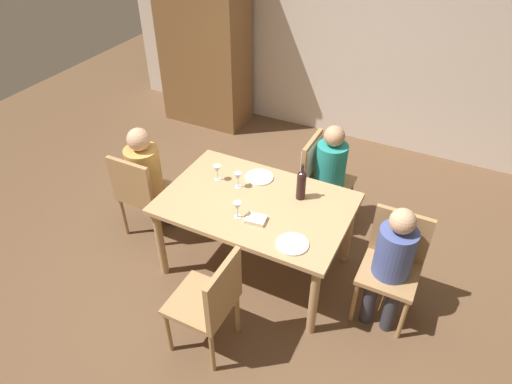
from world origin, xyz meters
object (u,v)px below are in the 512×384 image
chair_left_end (141,191)px  person_woman_host (147,173)px  armoire_cabinet (204,41)px  dining_table (256,210)px  wine_glass_near_left (238,177)px  person_man_guest (393,259)px  person_man_bearded (333,170)px  dinner_plate_guest_left (259,177)px  wine_glass_centre (217,170)px  wine_bottle_tall_green (301,184)px  chair_far_right (318,170)px  chair_near (211,300)px  dinner_plate_host (292,244)px  chair_right_end (393,259)px  wine_glass_near_right (237,207)px

chair_left_end → person_woman_host: size_ratio=0.80×
armoire_cabinet → dining_table: armoire_cabinet is taller
person_woman_host → wine_glass_near_left: 0.96m
dining_table → person_man_guest: person_man_guest is taller
person_man_bearded → dinner_plate_guest_left: person_man_bearded is taller
chair_left_end → wine_glass_near_left: size_ratio=6.17×
wine_glass_centre → dinner_plate_guest_left: bearing=31.0°
person_woman_host → dinner_plate_guest_left: (1.03, 0.29, 0.10)m
wine_glass_near_left → wine_bottle_tall_green: bearing=10.8°
dining_table → chair_far_right: bearing=75.8°
chair_near → wine_bottle_tall_green: 1.18m
person_man_guest → dinner_plate_host: person_man_guest is taller
person_man_guest → wine_glass_centre: person_man_guest is taller
chair_right_end → person_man_bearded: 1.13m
person_woman_host → dinner_plate_guest_left: bearing=15.5°
dinner_plate_host → person_woman_host: bearing=167.5°
armoire_cabinet → wine_glass_near_left: armoire_cabinet is taller
chair_far_right → dinner_plate_guest_left: bearing=-31.1°
wine_glass_centre → dinner_plate_host: wine_glass_centre is taller
chair_right_end → dinner_plate_host: 0.84m
wine_glass_near_right → dinner_plate_guest_left: size_ratio=0.60×
dinner_plate_guest_left → person_man_bearded: bearing=49.3°
chair_left_end → chair_right_end: size_ratio=1.00×
person_woman_host → dinner_plate_host: 1.67m
wine_bottle_tall_green → person_woman_host: bearing=-172.8°
chair_right_end → person_man_bearded: size_ratio=0.84×
chair_right_end → dinner_plate_host: bearing=31.4°
armoire_cabinet → dining_table: size_ratio=1.40×
dining_table → person_woman_host: 1.16m
chair_left_end → person_man_guest: 2.32m
armoire_cabinet → wine_glass_centre: bearing=-56.1°
dining_table → wine_glass_centre: size_ratio=10.42×
chair_right_end → person_woman_host: 2.32m
dining_table → person_woman_host: size_ratio=1.36×
person_woman_host → wine_glass_near_left: person_woman_host is taller
dining_table → chair_near: (0.09, -0.89, -0.13)m
wine_glass_centre → dinner_plate_guest_left: (0.31, 0.19, -0.10)m
chair_near → person_woman_host: bearing=53.6°
chair_left_end → dining_table: bearing=4.3°
person_woman_host → dinner_plate_host: size_ratio=4.71×
dining_table → wine_bottle_tall_green: wine_bottle_tall_green is taller
wine_glass_near_right → dinner_plate_host: wine_glass_near_right is taller
wine_glass_centre → dinner_plate_guest_left: size_ratio=0.60×
person_woman_host → wine_glass_centre: (0.72, 0.10, 0.20)m
chair_far_right → person_man_bearded: size_ratio=0.84×
chair_right_end → person_woman_host: size_ratio=0.80×
wine_bottle_tall_green → dinner_plate_host: (0.16, -0.55, -0.14)m
armoire_cabinet → chair_left_end: armoire_cabinet is taller
dining_table → person_man_guest: 1.16m
chair_near → dinner_plate_guest_left: 1.24m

